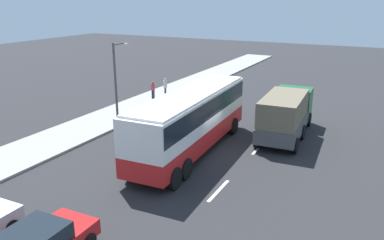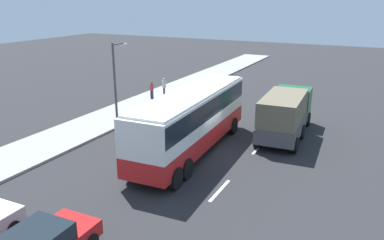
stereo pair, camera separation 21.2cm
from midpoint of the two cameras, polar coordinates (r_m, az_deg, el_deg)
ground_plane at (r=23.29m, az=1.77°, el=-4.67°), size 120.00×120.00×0.00m
sidewalk_curb at (r=28.15m, az=-15.28°, el=-1.15°), size 80.00×4.00×0.15m
lane_centreline at (r=20.40m, az=6.30°, el=-8.14°), size 32.75×0.16×0.01m
coach_bus at (r=22.47m, az=0.16°, el=0.63°), size 11.62×3.17×3.67m
cargo_truck at (r=26.08m, az=13.88°, el=1.05°), size 7.54×2.93×2.97m
pedestrian_near_curb at (r=35.10m, az=-3.79°, el=5.00°), size 0.32×0.32×1.79m
pedestrian_at_crossing at (r=34.78m, az=-5.60°, el=4.60°), size 0.32×0.32×1.57m
street_lamp at (r=27.32m, az=-10.79°, el=6.11°), size 1.60×0.24×5.80m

